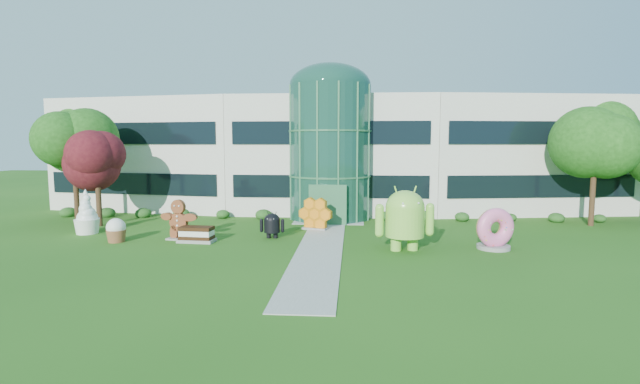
# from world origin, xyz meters

# --- Properties ---
(ground) EXTENTS (140.00, 140.00, 0.00)m
(ground) POSITION_xyz_m (0.00, 0.00, 0.00)
(ground) COLOR #215114
(ground) RESTS_ON ground
(building) EXTENTS (46.00, 15.00, 9.30)m
(building) POSITION_xyz_m (0.00, 18.00, 4.65)
(building) COLOR beige
(building) RESTS_ON ground
(atrium) EXTENTS (6.00, 6.00, 9.80)m
(atrium) POSITION_xyz_m (0.00, 12.00, 4.90)
(atrium) COLOR #194738
(atrium) RESTS_ON ground
(walkway) EXTENTS (2.40, 20.00, 0.04)m
(walkway) POSITION_xyz_m (0.00, 2.00, 0.02)
(walkway) COLOR #9E9E93
(walkway) RESTS_ON ground
(tree_red) EXTENTS (4.00, 4.00, 6.00)m
(tree_red) POSITION_xyz_m (-15.50, 7.50, 3.00)
(tree_red) COLOR #3F0C14
(tree_red) RESTS_ON ground
(trees_backdrop) EXTENTS (52.00, 8.00, 8.40)m
(trees_backdrop) POSITION_xyz_m (0.00, 13.00, 4.20)
(trees_backdrop) COLOR #194511
(trees_backdrop) RESTS_ON ground
(android_green) EXTENTS (3.66, 2.79, 3.73)m
(android_green) POSITION_xyz_m (4.45, 1.67, 1.87)
(android_green) COLOR #85CF42
(android_green) RESTS_ON ground
(android_black) EXTENTS (1.55, 1.06, 1.74)m
(android_black) POSITION_xyz_m (-3.05, 4.30, 0.87)
(android_black) COLOR black
(android_black) RESTS_ON ground
(donut) EXTENTS (2.36, 1.61, 2.24)m
(donut) POSITION_xyz_m (9.24, 2.33, 1.12)
(donut) COLOR pink
(donut) RESTS_ON ground
(gingerbread) EXTENTS (2.72, 1.46, 2.38)m
(gingerbread) POSITION_xyz_m (-8.43, 3.54, 1.19)
(gingerbread) COLOR brown
(gingerbread) RESTS_ON ground
(ice_cream_sandwich) EXTENTS (2.11, 1.18, 0.91)m
(ice_cream_sandwich) POSITION_xyz_m (-7.15, 2.87, 0.45)
(ice_cream_sandwich) COLOR black
(ice_cream_sandwich) RESTS_ON ground
(honeycomb) EXTENTS (2.56, 1.58, 1.89)m
(honeycomb) POSITION_xyz_m (-0.70, 7.22, 0.95)
(honeycomb) COLOR orange
(honeycomb) RESTS_ON ground
(froyo) EXTENTS (2.12, 2.12, 2.75)m
(froyo) POSITION_xyz_m (-14.82, 4.86, 1.38)
(froyo) COLOR white
(froyo) RESTS_ON ground
(cupcake) EXTENTS (1.15, 1.15, 1.38)m
(cupcake) POSITION_xyz_m (-11.73, 2.58, 0.69)
(cupcake) COLOR white
(cupcake) RESTS_ON ground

